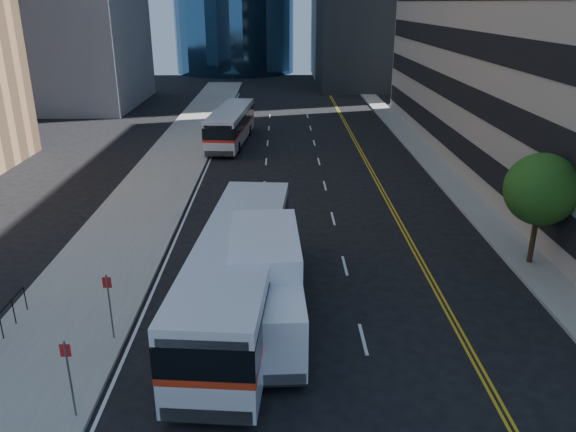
# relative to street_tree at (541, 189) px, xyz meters

# --- Properties ---
(ground) EXTENTS (160.00, 160.00, 0.00)m
(ground) POSITION_rel_street_tree_xyz_m (-9.00, -8.00, -3.64)
(ground) COLOR black
(ground) RESTS_ON ground
(sidewalk_west) EXTENTS (5.00, 90.00, 0.15)m
(sidewalk_west) POSITION_rel_street_tree_xyz_m (-19.50, 17.00, -3.57)
(sidewalk_west) COLOR gray
(sidewalk_west) RESTS_ON ground
(sidewalk_east) EXTENTS (2.00, 90.00, 0.15)m
(sidewalk_east) POSITION_rel_street_tree_xyz_m (-0.00, 17.00, -3.57)
(sidewalk_east) COLOR gray
(sidewalk_east) RESTS_ON ground
(street_tree) EXTENTS (3.20, 3.20, 5.10)m
(street_tree) POSITION_rel_street_tree_xyz_m (0.00, 0.00, 0.00)
(street_tree) COLOR #332114
(street_tree) RESTS_ON sidewalk_east
(bus_front) EXTENTS (3.89, 13.13, 3.34)m
(bus_front) POSITION_rel_street_tree_xyz_m (-13.00, -4.22, -1.82)
(bus_front) COLOR silver
(bus_front) RESTS_ON ground
(bus_rear) EXTENTS (3.45, 11.45, 2.91)m
(bus_rear) POSITION_rel_street_tree_xyz_m (-15.60, 24.04, -2.05)
(bus_rear) COLOR silver
(bus_rear) RESTS_ON ground
(box_truck) EXTENTS (2.74, 7.31, 3.46)m
(box_truck) POSITION_rel_street_tree_xyz_m (-12.00, -5.34, -1.82)
(box_truck) COLOR white
(box_truck) RESTS_ON ground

